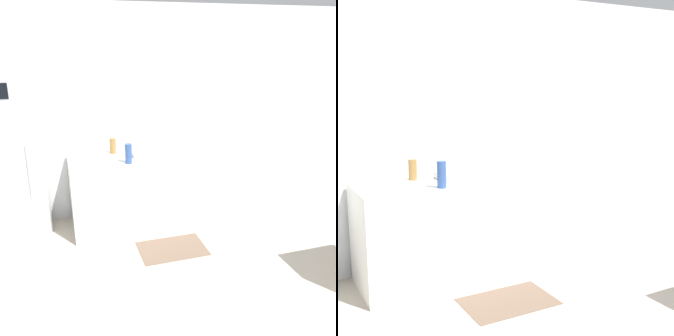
{
  "view_description": "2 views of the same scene",
  "coord_description": "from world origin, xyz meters",
  "views": [
    {
      "loc": [
        -0.75,
        -1.42,
        2.21
      ],
      "look_at": [
        0.25,
        1.85,
        1.01
      ],
      "focal_mm": 40.0,
      "sensor_mm": 36.0,
      "label": 1
    },
    {
      "loc": [
        -1.36,
        -1.04,
        1.71
      ],
      "look_at": [
        0.23,
        1.85,
        1.13
      ],
      "focal_mm": 50.0,
      "sensor_mm": 36.0,
      "label": 2
    }
  ],
  "objects": [
    {
      "name": "bottle_short",
      "position": [
        -0.12,
        2.91,
        0.98
      ],
      "size": [
        0.08,
        0.08,
        0.19
      ],
      "primitive_type": "cylinder",
      "color": "olive",
      "rests_on": "counter"
    },
    {
      "name": "counter",
      "position": [
        0.31,
        2.73,
        0.44
      ],
      "size": [
        1.94,
        0.71,
        0.88
      ],
      "primitive_type": "cube",
      "color": "silver",
      "rests_on": "ground_plane"
    },
    {
      "name": "bottle_tall",
      "position": [
        -0.01,
        2.48,
        1.0
      ],
      "size": [
        0.08,
        0.08,
        0.22
      ],
      "primitive_type": "cylinder",
      "color": "#2D4C8C",
      "rests_on": "counter"
    },
    {
      "name": "sink_basin",
      "position": [
        0.27,
        2.76,
        0.91
      ],
      "size": [
        0.39,
        0.31,
        0.06
      ],
      "primitive_type": "cube",
      "color": "#9EA3A8",
      "rests_on": "counter"
    },
    {
      "name": "wall_back",
      "position": [
        0.0,
        3.16,
        1.3
      ],
      "size": [
        8.0,
        0.06,
        2.6
      ],
      "primitive_type": "cube",
      "color": "silver",
      "rests_on": "ground_plane"
    },
    {
      "name": "kitchen_rug",
      "position": [
        0.35,
        2.02,
        0.0
      ],
      "size": [
        0.74,
        0.5,
        0.01
      ],
      "primitive_type": "cube",
      "color": "brown",
      "rests_on": "ground_plane"
    }
  ]
}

